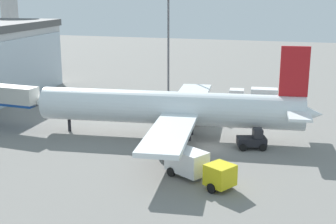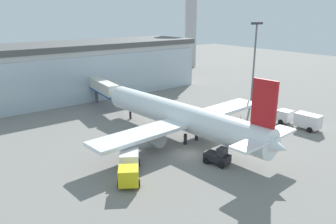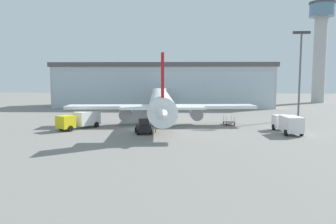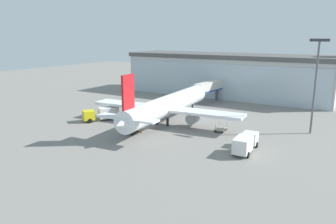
# 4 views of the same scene
# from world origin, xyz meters

# --- Properties ---
(ground) EXTENTS (240.00, 240.00, 0.00)m
(ground) POSITION_xyz_m (0.00, 0.00, 0.00)
(ground) COLOR gray
(terminal_building) EXTENTS (60.84, 18.59, 12.14)m
(terminal_building) POSITION_xyz_m (0.00, 41.48, 6.08)
(terminal_building) COLOR #BABABA
(terminal_building) RESTS_ON ground
(jet_bridge) EXTENTS (3.14, 11.72, 5.53)m
(jet_bridge) POSITION_xyz_m (0.74, 28.15, 4.15)
(jet_bridge) COLOR beige
(jet_bridge) RESTS_ON ground
(control_tower) EXTENTS (7.91, 7.91, 31.99)m
(control_tower) POSITION_xyz_m (49.03, 58.64, 19.79)
(control_tower) COLOR #AFAFAF
(control_tower) RESTS_ON ground
(apron_light_mast) EXTENTS (3.20, 0.40, 16.84)m
(apron_light_mast) POSITION_xyz_m (28.68, 13.20, 10.13)
(apron_light_mast) COLOR #59595E
(apron_light_mast) RESTS_ON ground
(airplane) EXTENTS (32.18, 35.30, 11.28)m
(airplane) POSITION_xyz_m (2.80, 4.95, 3.54)
(airplane) COLOR white
(airplane) RESTS_ON ground
(catering_truck) EXTENTS (5.65, 7.39, 2.65)m
(catering_truck) POSITION_xyz_m (-9.63, -0.77, 1.47)
(catering_truck) COLOR yellow
(catering_truck) RESTS_ON ground
(fuel_truck) EXTENTS (3.02, 7.46, 2.65)m
(fuel_truck) POSITION_xyz_m (22.19, -2.72, 1.47)
(fuel_truck) COLOR silver
(fuel_truck) RESTS_ON ground
(baggage_cart) EXTENTS (1.89, 2.95, 1.50)m
(baggage_cart) POSITION_xyz_m (14.56, 5.36, 0.50)
(baggage_cart) COLOR #9E998C
(baggage_cart) RESTS_ON ground
(pushback_tug) EXTENTS (2.94, 3.59, 2.30)m
(pushback_tug) POSITION_xyz_m (1.12, -4.73, 0.97)
(pushback_tug) COLOR black
(pushback_tug) RESTS_ON ground
(safety_cone_nose) EXTENTS (0.36, 0.36, 0.55)m
(safety_cone_nose) POSITION_xyz_m (2.78, -3.32, 0.28)
(safety_cone_nose) COLOR orange
(safety_cone_nose) RESTS_ON ground
(safety_cone_wingtip) EXTENTS (0.36, 0.36, 0.55)m
(safety_cone_wingtip) POSITION_xyz_m (15.10, 6.48, 0.28)
(safety_cone_wingtip) COLOR orange
(safety_cone_wingtip) RESTS_ON ground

